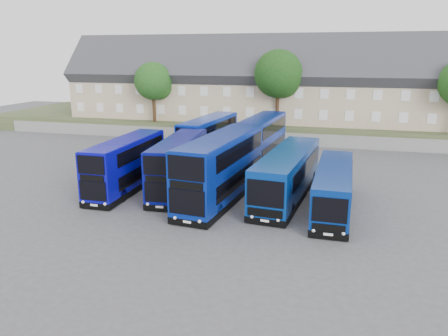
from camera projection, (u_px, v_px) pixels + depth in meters
ground at (195, 208)px, 30.79m from camera, size 120.00×120.00×0.00m
retaining_wall at (258, 137)px, 53.04m from camera, size 70.00×0.40×1.50m
earth_bank at (271, 123)px, 62.32m from camera, size 80.00×20.00×2.00m
terrace_row at (291, 86)px, 56.42m from camera, size 60.00×10.40×11.20m
dd_front_left at (126, 166)px, 34.62m from camera, size 2.42×10.23×4.05m
dd_front_mid at (179, 166)px, 34.41m from camera, size 3.34×10.54×4.12m
dd_front_right at (222, 169)px, 32.15m from camera, size 3.98×12.24×4.78m
dd_rear_left at (209, 139)px, 44.79m from camera, size 3.48×10.90×4.26m
dd_rear_right at (260, 141)px, 43.26m from camera, size 3.56×11.49×4.50m
coach_east_a at (287, 175)px, 32.89m from camera, size 3.91×13.05×3.52m
coach_east_b at (333, 189)px, 30.21m from camera, size 2.54×11.18×3.04m
tree_west at (154, 82)px, 55.94m from camera, size 4.80×4.80×7.65m
tree_mid at (280, 76)px, 52.15m from camera, size 5.76×5.76×9.18m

